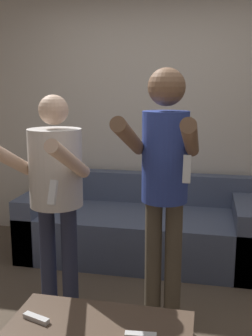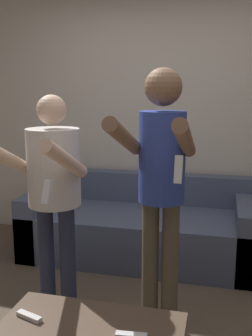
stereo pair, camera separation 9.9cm
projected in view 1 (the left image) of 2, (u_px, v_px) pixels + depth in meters
wall_back at (163, 111)px, 3.99m from camera, size 6.40×0.06×2.70m
couch at (138, 228)px, 3.76m from camera, size 2.14×0.91×0.74m
person_standing_left at (55, 182)px, 2.60m from camera, size 0.47×0.75×1.54m
person_standing_right at (164, 174)px, 2.43m from camera, size 0.41×0.77×1.70m
remote_near at (141, 336)px, 1.85m from camera, size 0.15×0.05×0.02m
remote_far at (36, 318)px, 1.99m from camera, size 0.15×0.08×0.02m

